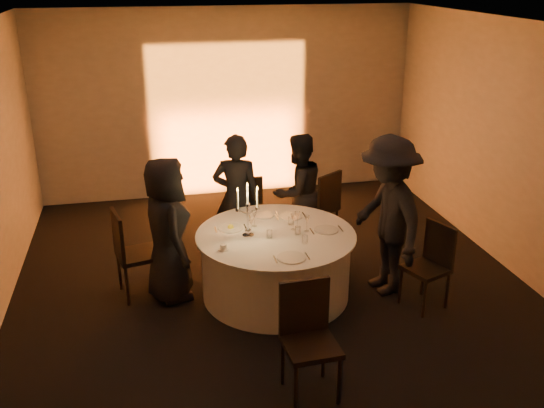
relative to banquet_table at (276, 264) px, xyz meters
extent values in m
plane|color=black|center=(0.00, 0.00, -0.38)|extent=(7.00, 7.00, 0.00)
plane|color=white|center=(0.00, 0.00, 2.62)|extent=(7.00, 7.00, 0.00)
plane|color=#A8A39C|center=(0.00, 3.50, 1.12)|extent=(7.00, 0.00, 7.00)
plane|color=#A8A39C|center=(0.00, -3.50, 1.12)|extent=(7.00, 0.00, 7.00)
plane|color=#A8A39C|center=(3.00, 0.00, 1.12)|extent=(0.00, 7.00, 7.00)
cube|color=black|center=(0.00, 3.20, -0.33)|extent=(0.25, 0.12, 0.10)
cylinder|color=black|center=(0.00, 0.00, -0.37)|extent=(0.60, 0.60, 0.03)
cylinder|color=black|center=(0.00, 0.00, -0.01)|extent=(0.20, 0.20, 0.75)
cylinder|color=silver|center=(0.00, 0.00, -0.01)|extent=(1.68, 1.68, 0.75)
cylinder|color=silver|center=(0.00, 0.00, 0.38)|extent=(1.80, 1.80, 0.02)
cube|color=black|center=(-1.52, 0.35, 0.12)|extent=(0.55, 0.55, 0.05)
cube|color=black|center=(-1.73, 0.30, 0.40)|extent=(0.14, 0.46, 0.52)
cylinder|color=black|center=(-1.29, 0.20, -0.14)|extent=(0.04, 0.04, 0.49)
cylinder|color=black|center=(-1.38, 0.58, -0.14)|extent=(0.04, 0.04, 0.49)
cylinder|color=black|center=(-1.67, 0.11, -0.14)|extent=(0.04, 0.04, 0.49)
cylinder|color=black|center=(-1.76, 0.50, -0.14)|extent=(0.04, 0.04, 0.49)
cube|color=black|center=(-0.09, 1.50, 0.10)|extent=(0.47, 0.47, 0.05)
cube|color=black|center=(-0.11, 1.30, 0.37)|extent=(0.44, 0.07, 0.50)
cylinder|color=black|center=(0.11, 1.67, -0.15)|extent=(0.04, 0.04, 0.47)
cylinder|color=black|center=(-0.27, 1.70, -0.15)|extent=(0.04, 0.04, 0.47)
cylinder|color=black|center=(0.08, 1.30, -0.15)|extent=(0.04, 0.04, 0.47)
cylinder|color=black|center=(-0.29, 1.32, -0.15)|extent=(0.04, 0.04, 0.47)
cube|color=black|center=(0.86, 1.27, 0.11)|extent=(0.63, 0.63, 0.05)
cube|color=black|center=(0.98, 1.10, 0.40)|extent=(0.40, 0.29, 0.52)
cylinder|color=black|center=(0.91, 1.55, -0.14)|extent=(0.04, 0.04, 0.49)
cylinder|color=black|center=(0.59, 1.33, -0.14)|extent=(0.04, 0.04, 0.49)
cylinder|color=black|center=(1.13, 1.22, -0.14)|extent=(0.04, 0.04, 0.49)
cylinder|color=black|center=(0.81, 1.00, -0.14)|extent=(0.04, 0.04, 0.49)
cube|color=black|center=(1.55, -0.60, 0.07)|extent=(0.54, 0.54, 0.05)
cube|color=black|center=(1.73, -0.53, 0.33)|extent=(0.19, 0.40, 0.48)
cylinder|color=black|center=(1.32, -0.50, -0.16)|extent=(0.04, 0.04, 0.45)
cylinder|color=black|center=(1.45, -0.83, -0.16)|extent=(0.04, 0.04, 0.45)
cylinder|color=black|center=(1.66, -0.37, -0.16)|extent=(0.04, 0.04, 0.45)
cylinder|color=black|center=(1.79, -0.71, -0.16)|extent=(0.04, 0.04, 0.45)
cube|color=black|center=(-0.09, -1.78, 0.11)|extent=(0.48, 0.48, 0.05)
cube|color=black|center=(-0.10, -1.58, 0.40)|extent=(0.46, 0.06, 0.52)
cylinder|color=black|center=(-0.28, -1.99, -0.14)|extent=(0.04, 0.04, 0.49)
cylinder|color=black|center=(0.11, -1.97, -0.14)|extent=(0.04, 0.04, 0.49)
cylinder|color=black|center=(-0.30, -1.60, -0.14)|extent=(0.04, 0.04, 0.49)
cylinder|color=black|center=(0.09, -1.58, -0.14)|extent=(0.04, 0.04, 0.49)
imported|color=black|center=(-1.19, 0.23, 0.45)|extent=(0.67, 0.90, 1.67)
imported|color=black|center=(-0.27, 1.07, 0.44)|extent=(0.68, 0.53, 1.65)
imported|color=black|center=(0.57, 1.19, 0.40)|extent=(0.95, 0.87, 1.57)
imported|color=black|center=(1.26, -0.15, 0.55)|extent=(0.83, 1.28, 1.86)
cylinder|color=silver|center=(-0.47, 0.24, 0.39)|extent=(0.29, 0.29, 0.01)
cube|color=#BABABF|center=(-0.64, 0.24, 0.39)|extent=(0.01, 0.17, 0.01)
cube|color=#BABABF|center=(-0.30, 0.24, 0.39)|extent=(0.02, 0.17, 0.01)
sphere|color=yellow|center=(-0.47, 0.24, 0.43)|extent=(0.07, 0.07, 0.07)
cylinder|color=silver|center=(-0.03, 0.54, 0.39)|extent=(0.25, 0.25, 0.01)
cube|color=#BABABF|center=(-0.20, 0.54, 0.39)|extent=(0.02, 0.17, 0.01)
cube|color=#BABABF|center=(0.14, 0.54, 0.39)|extent=(0.02, 0.17, 0.01)
cylinder|color=silver|center=(0.28, 0.44, 0.39)|extent=(0.29, 0.29, 0.01)
cube|color=#BABABF|center=(0.11, 0.44, 0.39)|extent=(0.02, 0.17, 0.01)
cube|color=#BABABF|center=(0.45, 0.44, 0.39)|extent=(0.02, 0.17, 0.01)
cylinder|color=silver|center=(0.58, -0.04, 0.39)|extent=(0.27, 0.27, 0.01)
cube|color=#BABABF|center=(0.41, -0.04, 0.39)|extent=(0.02, 0.17, 0.01)
cube|color=#BABABF|center=(0.75, -0.04, 0.39)|extent=(0.01, 0.17, 0.01)
cylinder|color=silver|center=(0.02, -0.63, 0.39)|extent=(0.30, 0.30, 0.01)
cube|color=#BABABF|center=(-0.15, -0.63, 0.39)|extent=(0.02, 0.17, 0.01)
cube|color=#BABABF|center=(0.19, -0.63, 0.39)|extent=(0.02, 0.17, 0.01)
cylinder|color=silver|center=(-0.63, -0.28, 0.39)|extent=(0.11, 0.11, 0.01)
cylinder|color=silver|center=(-0.63, -0.28, 0.42)|extent=(0.07, 0.07, 0.06)
cylinder|color=silver|center=(-0.32, -0.01, 0.40)|extent=(0.13, 0.13, 0.02)
sphere|color=silver|center=(-0.32, -0.01, 0.45)|extent=(0.07, 0.07, 0.07)
cylinder|color=silver|center=(-0.32, -0.01, 0.58)|extent=(0.03, 0.03, 0.33)
cylinder|color=silver|center=(-0.32, -0.01, 0.76)|extent=(0.06, 0.06, 0.03)
cylinder|color=white|center=(-0.32, -0.01, 0.88)|extent=(0.02, 0.02, 0.22)
cone|color=#F5A12C|center=(-0.32, -0.01, 1.00)|extent=(0.02, 0.02, 0.03)
cylinder|color=silver|center=(-0.37, -0.01, 0.68)|extent=(0.12, 0.02, 0.08)
cylinder|color=silver|center=(-0.42, -0.01, 0.71)|extent=(0.05, 0.05, 0.03)
cylinder|color=white|center=(-0.42, -0.01, 0.83)|extent=(0.02, 0.02, 0.22)
cone|color=#F5A12C|center=(-0.42, -0.01, 0.96)|extent=(0.02, 0.02, 0.03)
cylinder|color=silver|center=(-0.26, -0.01, 0.68)|extent=(0.12, 0.02, 0.08)
cylinder|color=silver|center=(-0.21, -0.01, 0.71)|extent=(0.05, 0.05, 0.03)
cylinder|color=white|center=(-0.21, -0.01, 0.83)|extent=(0.02, 0.02, 0.22)
cone|color=#F5A12C|center=(-0.21, -0.01, 0.96)|extent=(0.02, 0.02, 0.03)
cylinder|color=silver|center=(0.36, -0.01, 0.39)|extent=(0.06, 0.06, 0.01)
cylinder|color=silver|center=(0.36, -0.01, 0.44)|extent=(0.01, 0.01, 0.10)
cone|color=silver|center=(0.36, -0.01, 0.53)|extent=(0.07, 0.07, 0.09)
cylinder|color=silver|center=(0.28, 0.12, 0.39)|extent=(0.06, 0.06, 0.01)
cylinder|color=silver|center=(0.28, 0.12, 0.44)|extent=(0.01, 0.01, 0.10)
cone|color=silver|center=(0.28, 0.12, 0.53)|extent=(0.07, 0.07, 0.09)
cylinder|color=silver|center=(-0.19, 0.25, 0.39)|extent=(0.06, 0.06, 0.01)
cylinder|color=silver|center=(-0.19, 0.25, 0.44)|extent=(0.01, 0.01, 0.10)
cone|color=silver|center=(-0.19, 0.25, 0.53)|extent=(0.07, 0.07, 0.09)
cylinder|color=silver|center=(-0.27, 0.05, 0.39)|extent=(0.06, 0.06, 0.01)
cylinder|color=silver|center=(-0.27, 0.05, 0.44)|extent=(0.01, 0.01, 0.10)
cone|color=silver|center=(-0.27, 0.05, 0.53)|extent=(0.07, 0.07, 0.09)
cylinder|color=silver|center=(0.22, 0.07, 0.39)|extent=(0.06, 0.06, 0.01)
cylinder|color=silver|center=(0.22, 0.07, 0.44)|extent=(0.01, 0.01, 0.10)
cone|color=silver|center=(0.22, 0.07, 0.53)|extent=(0.07, 0.07, 0.09)
cylinder|color=silver|center=(0.24, -0.06, 0.43)|extent=(0.07, 0.07, 0.09)
cylinder|color=silver|center=(0.25, -0.31, 0.43)|extent=(0.07, 0.07, 0.09)
cylinder|color=silver|center=(-0.09, -0.09, 0.43)|extent=(0.07, 0.07, 0.09)
cylinder|color=silver|center=(0.23, 0.22, 0.43)|extent=(0.07, 0.07, 0.09)
camera|label=1|loc=(-1.37, -6.02, 3.19)|focal=40.00mm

